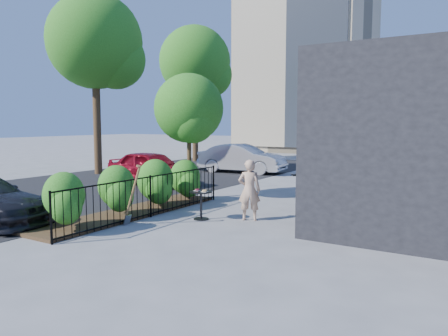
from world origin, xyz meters
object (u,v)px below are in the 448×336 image
Objects in this scene: street_tree_far at (195,66)px; car_silver at (242,158)px; car_red at (151,168)px; patio_tree at (190,113)px; cafe_table at (201,200)px; shovel at (131,198)px; street_tree_near at (95,47)px; woman at (249,190)px.

car_silver is (5.53, -3.93, -5.22)m from street_tree_far.
car_silver is (1.01, 5.48, 0.03)m from car_red.
car_silver is at bearing 106.62° from patio_tree.
shovel reaches higher than cafe_table.
car_silver is at bearing 113.56° from cafe_table.
shovel is (8.68, -14.91, -5.26)m from street_tree_far.
street_tree_near is 8.62m from car_silver.
street_tree_near is at bearing 150.49° from cafe_table.
woman is 10.41m from car_silver.
woman reaches higher than car_red.
shovel is at bearing -75.24° from patio_tree.
woman is at bearing 27.96° from cafe_table.
street_tree_near reaches higher than car_red.
patio_tree reaches higher than car_silver.
car_red is at bearing 150.63° from patio_tree.
street_tree_far is at bearing -75.66° from woman.
car_red is at bearing 127.09° from shovel.
woman is 0.36× the size of car_silver.
patio_tree is 4.37m from shovel.
patio_tree is at bearing -22.57° from street_tree_near.
patio_tree reaches higher than woman.
woman is at bearing -24.54° from street_tree_near.
street_tree_near is 1.95× the size of car_silver.
cafe_table is at bearing -48.88° from patio_tree.
woman is at bearing -155.31° from car_silver.
street_tree_far is at bearing 30.17° from car_red.
street_tree_far reaches higher than car_silver.
car_silver is (-3.15, 10.98, 0.04)m from shovel.
street_tree_far reaches higher than woman.
cafe_table is at bearing 54.16° from shovel.
street_tree_near is 5.50× the size of shovel.
car_red is (-6.26, 3.51, -0.10)m from woman.
cafe_table is 10.44m from car_silver.
car_silver reaches higher than car_red.
car_silver is (-2.17, 7.27, -2.06)m from patio_tree.
street_tree_far reaches higher than patio_tree.
shovel is at bearing -169.58° from car_silver.
cafe_table is at bearing 2.46° from woman.
street_tree_near reaches higher than cafe_table.
car_red is (-4.16, 5.50, 0.01)m from shovel.
car_red is at bearing 164.00° from car_silver.
woman is (10.78, -12.92, -5.15)m from street_tree_far.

